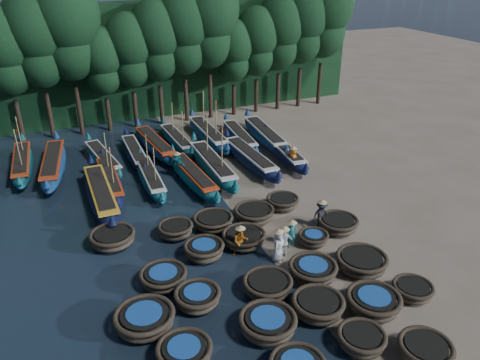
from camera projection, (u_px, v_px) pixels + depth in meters
name	position (u px, v px, depth m)	size (l,w,h in m)	color
ground	(253.00, 236.00, 25.34)	(120.00, 120.00, 0.00)	#7E6C5C
foliage_wall	(148.00, 60.00, 42.61)	(40.00, 3.00, 10.00)	black
coracle_3	(361.00, 339.00, 18.01)	(2.25, 2.25, 0.74)	brown
coracle_4	(425.00, 351.00, 17.46)	(2.10, 2.10, 0.80)	brown
coracle_5	(184.00, 352.00, 17.42)	(2.15, 2.15, 0.76)	brown
coracle_6	(268.00, 323.00, 18.72)	(2.59, 2.59, 0.83)	brown
coracle_7	(318.00, 306.00, 19.63)	(2.78, 2.78, 0.85)	brown
coracle_8	(373.00, 302.00, 19.84)	(2.80, 2.80, 0.84)	brown
coracle_9	(413.00, 290.00, 20.73)	(1.95, 1.95, 0.66)	brown
coracle_10	(145.00, 319.00, 18.91)	(2.86, 2.86, 0.84)	brown
coracle_11	(198.00, 297.00, 20.14)	(2.06, 2.06, 0.80)	brown
coracle_12	(268.00, 285.00, 20.92)	(2.61, 2.61, 0.77)	brown
coracle_13	(313.00, 270.00, 21.83)	(2.67, 2.67, 0.84)	brown
coracle_14	(361.00, 262.00, 22.46)	(2.86, 2.86, 0.82)	brown
coracle_15	(163.00, 277.00, 21.47)	(2.61, 2.61, 0.74)	brown
coracle_16	(204.00, 250.00, 23.34)	(2.12, 2.12, 0.83)	brown
coracle_17	(244.00, 238.00, 24.38)	(2.58, 2.58, 0.76)	brown
coracle_18	(313.00, 238.00, 24.50)	(1.62, 1.62, 0.64)	brown
coracle_19	(338.00, 224.00, 25.67)	(2.41, 2.41, 0.76)	brown
coracle_20	(113.00, 238.00, 24.34)	(2.74, 2.74, 0.80)	brown
coracle_21	(176.00, 230.00, 25.10)	(2.04, 2.04, 0.78)	brown
coracle_22	(213.00, 221.00, 25.93)	(2.45, 2.45, 0.74)	brown
coracle_23	(254.00, 213.00, 26.64)	(2.32, 2.32, 0.78)	brown
coracle_24	(283.00, 202.00, 27.92)	(2.04, 2.04, 0.75)	brown
long_boat_2	(101.00, 194.00, 28.39)	(1.69, 9.21, 1.62)	black
long_boat_3	(110.00, 180.00, 30.26)	(1.61, 8.08, 3.43)	black
long_boat_4	(151.00, 178.00, 30.68)	(1.52, 7.52, 3.19)	#104C5B
long_boat_5	(193.00, 176.00, 30.81)	(2.02, 8.32, 1.47)	#104C5B
long_boat_6	(213.00, 165.00, 32.30)	(1.70, 9.20, 3.91)	#104C5B
long_boat_7	(250.00, 158.00, 33.42)	(1.88, 8.87, 1.56)	black
long_boat_8	(284.00, 152.00, 34.58)	(2.20, 8.22, 1.45)	black
long_boat_9	(22.00, 163.00, 32.66)	(1.69, 8.48, 3.60)	#104C5B
long_boat_10	(53.00, 164.00, 32.43)	(2.68, 9.15, 1.62)	navy
long_boat_11	(103.00, 159.00, 33.51)	(2.48, 7.77, 1.38)	#104C5B
long_boat_12	(135.00, 153.00, 34.51)	(1.39, 7.63, 1.34)	black
long_boat_13	(155.00, 144.00, 35.81)	(2.38, 8.64, 1.53)	navy
long_boat_14	(177.00, 140.00, 36.90)	(1.62, 7.65, 3.25)	#104C5B
long_boat_15	(208.00, 134.00, 37.80)	(1.58, 9.03, 3.83)	navy
long_boat_16	(240.00, 137.00, 37.42)	(2.02, 8.03, 1.42)	navy
long_boat_17	(265.00, 135.00, 37.55)	(2.31, 9.18, 1.62)	navy
fisherman_0	(278.00, 245.00, 22.93)	(0.99, 1.00, 1.95)	silver
fisherman_1	(292.00, 232.00, 24.08)	(0.57, 0.52, 1.70)	#196A6A
fisherman_2	(240.00, 240.00, 23.41)	(0.91, 0.78, 1.83)	orange
fisherman_3	(321.00, 214.00, 25.72)	(1.12, 0.69, 1.87)	black
fisherman_4	(284.00, 241.00, 23.25)	(1.00, 0.52, 1.88)	silver
fisherman_5	(178.00, 165.00, 31.54)	(1.36, 1.67, 1.98)	#196A6A
fisherman_6	(293.00, 158.00, 32.57)	(0.86, 0.99, 1.91)	orange
tree_2	(4.00, 50.00, 34.73)	(4.51, 4.51, 10.63)	black
tree_3	(36.00, 38.00, 35.23)	(4.92, 4.92, 11.60)	black
tree_4	(66.00, 27.00, 35.73)	(5.34, 5.34, 12.58)	black
tree_5	(102.00, 60.00, 37.72)	(3.68, 3.68, 8.68)	black
tree_6	(129.00, 50.00, 38.22)	(4.09, 4.09, 9.65)	black
tree_7	(156.00, 40.00, 38.72)	(4.51, 4.51, 10.63)	black
tree_8	(183.00, 29.00, 39.22)	(4.92, 4.92, 11.60)	black
tree_9	(208.00, 20.00, 39.73)	(5.34, 5.34, 12.58)	black
tree_10	(234.00, 50.00, 41.71)	(3.68, 3.68, 8.68)	black
tree_11	(257.00, 41.00, 42.21)	(4.09, 4.09, 9.65)	black
tree_12	(280.00, 31.00, 42.71)	(4.51, 4.51, 10.63)	black
tree_13	(302.00, 22.00, 43.22)	(4.92, 4.92, 11.60)	black
tree_14	(324.00, 13.00, 43.72)	(5.34, 5.34, 12.58)	black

